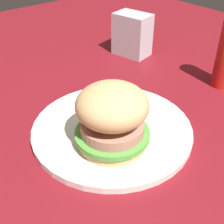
{
  "coord_description": "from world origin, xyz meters",
  "views": [
    {
      "loc": [
        -0.23,
        -0.33,
        0.33
      ],
      "look_at": [
        0.03,
        -0.02,
        0.04
      ],
      "focal_mm": 47.41,
      "sensor_mm": 36.0,
      "label": 1
    }
  ],
  "objects_px": {
    "sandwich": "(112,117)",
    "fries_pile": "(120,103)",
    "plate": "(112,129)",
    "napkin_dispenser": "(132,35)"
  },
  "relations": [
    {
      "from": "sandwich",
      "to": "fries_pile",
      "type": "relative_size",
      "value": 1.11
    },
    {
      "from": "sandwich",
      "to": "plate",
      "type": "bearing_deg",
      "value": 49.68
    },
    {
      "from": "plate",
      "to": "napkin_dispenser",
      "type": "height_order",
      "value": "napkin_dispenser"
    },
    {
      "from": "sandwich",
      "to": "napkin_dispenser",
      "type": "height_order",
      "value": "sandwich"
    },
    {
      "from": "fries_pile",
      "to": "napkin_dispenser",
      "type": "relative_size",
      "value": 1.01
    },
    {
      "from": "plate",
      "to": "fries_pile",
      "type": "bearing_deg",
      "value": 37.58
    },
    {
      "from": "plate",
      "to": "napkin_dispenser",
      "type": "relative_size",
      "value": 2.6
    },
    {
      "from": "plate",
      "to": "fries_pile",
      "type": "relative_size",
      "value": 2.58
    },
    {
      "from": "fries_pile",
      "to": "sandwich",
      "type": "bearing_deg",
      "value": -137.67
    },
    {
      "from": "sandwich",
      "to": "fries_pile",
      "type": "distance_m",
      "value": 0.12
    }
  ]
}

